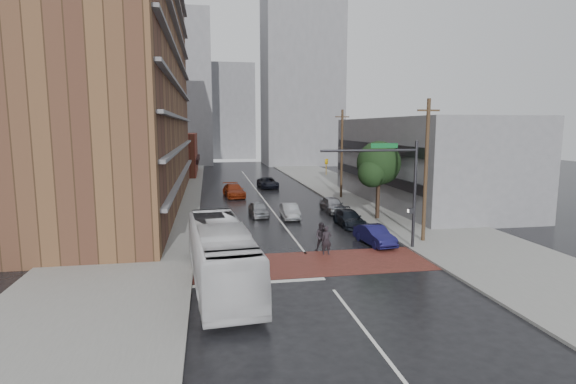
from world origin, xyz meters
TOP-DOWN VIEW (x-y plane):
  - ground at (0.00, 0.00)m, footprint 160.00×160.00m
  - crosswalk at (0.00, 0.50)m, footprint 14.00×5.00m
  - sidewalk_west at (-11.50, 25.00)m, footprint 9.00×90.00m
  - sidewalk_east at (11.50, 25.00)m, footprint 9.00×90.00m
  - apartment_block at (-14.00, 24.00)m, footprint 10.00×44.00m
  - storefront_west at (-12.00, 54.00)m, footprint 8.00×16.00m
  - building_east at (16.50, 20.00)m, footprint 11.00×26.00m
  - distant_tower_west at (-14.00, 78.00)m, footprint 18.00×16.00m
  - distant_tower_east at (14.00, 72.00)m, footprint 16.00×14.00m
  - distant_tower_center at (0.00, 95.00)m, footprint 12.00×10.00m
  - street_tree at (8.52, 12.03)m, footprint 4.20×4.10m
  - signal_mast at (5.85, 2.50)m, footprint 6.50×0.30m
  - utility_pole_near at (8.80, 4.00)m, footprint 1.60×0.26m
  - utility_pole_far at (8.80, 24.00)m, footprint 1.60×0.26m
  - transit_bus at (-5.50, -2.28)m, footprint 3.66×11.77m
  - pedestrian_a at (1.28, 2.21)m, footprint 0.71×0.50m
  - pedestrian_b at (1.18, 3.00)m, footprint 1.12×1.00m
  - car_travel_a at (-1.64, 15.28)m, footprint 1.73×3.94m
  - car_travel_b at (1.01, 13.80)m, footprint 1.46×4.02m
  - car_travel_c at (-3.19, 27.20)m, footprint 2.70×5.39m
  - suv_travel at (1.72, 34.21)m, footprint 2.63×5.21m
  - car_parked_near at (5.20, 4.00)m, footprint 1.96×4.20m
  - car_parked_mid at (5.27, 10.00)m, footprint 1.89×4.48m
  - car_parked_far at (5.54, 16.00)m, footprint 1.85×4.36m

SIDE VIEW (x-z plane):
  - ground at x=0.00m, z-range 0.00..0.00m
  - crosswalk at x=0.00m, z-range 0.00..0.02m
  - sidewalk_west at x=-11.50m, z-range 0.00..0.15m
  - sidewalk_east at x=11.50m, z-range 0.00..0.15m
  - car_parked_mid at x=5.27m, z-range 0.00..1.29m
  - car_travel_b at x=1.01m, z-range 0.00..1.32m
  - car_travel_a at x=-1.64m, z-range 0.00..1.32m
  - car_parked_near at x=5.20m, z-range 0.00..1.33m
  - suv_travel at x=1.72m, z-range 0.00..1.41m
  - car_parked_far at x=5.54m, z-range 0.00..1.47m
  - car_travel_c at x=-3.19m, z-range 0.00..1.50m
  - pedestrian_a at x=1.28m, z-range 0.00..1.85m
  - pedestrian_b at x=1.18m, z-range 0.00..1.91m
  - transit_bus at x=-5.50m, z-range 0.00..3.23m
  - storefront_west at x=-12.00m, z-range 0.00..7.00m
  - building_east at x=16.50m, z-range 0.00..9.00m
  - signal_mast at x=5.85m, z-range 1.13..8.33m
  - street_tree at x=8.52m, z-range 1.28..8.18m
  - utility_pole_near at x=8.80m, z-range 0.14..10.14m
  - utility_pole_far at x=8.80m, z-range 0.14..10.14m
  - distant_tower_center at x=0.00m, z-range 0.00..24.00m
  - apartment_block at x=-14.00m, z-range 0.00..28.00m
  - distant_tower_west at x=-14.00m, z-range 0.00..32.00m
  - distant_tower_east at x=14.00m, z-range 0.00..36.00m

